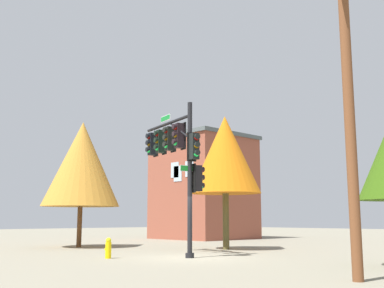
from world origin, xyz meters
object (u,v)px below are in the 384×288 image
(signal_pole_assembly, at_px, (177,152))
(fire_hydrant, at_px, (108,248))
(utility_pole, at_px, (349,109))
(tree_near, at_px, (225,155))
(tree_far, at_px, (82,164))
(brick_building, at_px, (204,187))

(signal_pole_assembly, distance_m, fire_hydrant, 5.13)
(utility_pole, distance_m, tree_near, 13.01)
(tree_far, xyz_separation_m, brick_building, (3.37, -13.31, -0.56))
(utility_pole, relative_size, tree_far, 1.21)
(utility_pole, distance_m, tree_far, 18.28)
(signal_pole_assembly, relative_size, fire_hydrant, 7.89)
(signal_pole_assembly, bearing_deg, utility_pole, 166.82)
(utility_pole, height_order, brick_building, utility_pole)
(tree_near, xyz_separation_m, tree_far, (7.14, 4.55, -0.25))
(utility_pole, xyz_separation_m, tree_far, (18.12, -2.43, 0.24))
(fire_hydrant, distance_m, brick_building, 20.14)
(utility_pole, xyz_separation_m, fire_hydrant, (10.43, 0.66, -4.10))
(tree_near, height_order, tree_far, tree_far)
(fire_hydrant, bearing_deg, tree_far, -21.89)
(fire_hydrant, height_order, tree_far, tree_far)
(tree_near, relative_size, brick_building, 0.85)
(tree_far, bearing_deg, utility_pole, 172.37)
(signal_pole_assembly, relative_size, tree_near, 0.92)
(signal_pole_assembly, xyz_separation_m, utility_pole, (-9.57, 2.24, -0.04))
(signal_pole_assembly, height_order, brick_building, brick_building)
(utility_pole, xyz_separation_m, brick_building, (21.48, -15.74, -0.32))
(fire_hydrant, bearing_deg, brick_building, -56.02)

